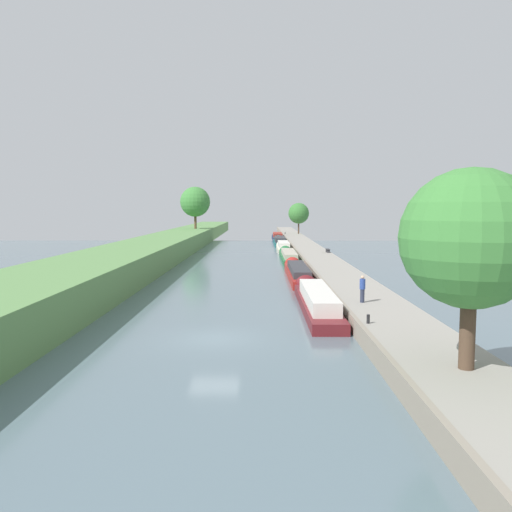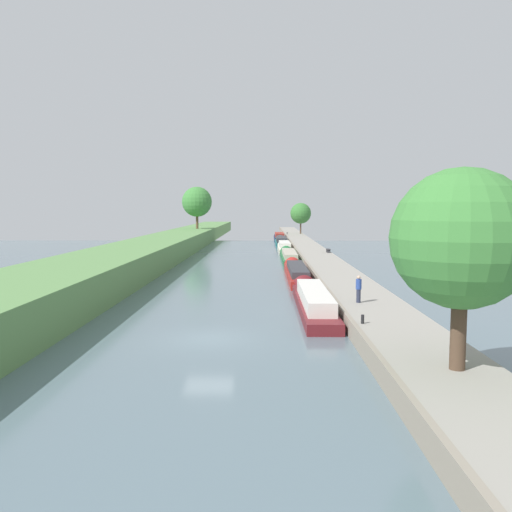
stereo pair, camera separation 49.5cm
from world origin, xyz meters
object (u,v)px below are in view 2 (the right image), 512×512
Objects in this scene: narrowboat_red at (296,272)px; person_walking at (359,288)px; narrowboat_green at (289,256)px; narrowboat_cream at (284,247)px; mooring_bollard_near at (363,319)px; mooring_bollard_far at (287,233)px; narrowboat_teal at (281,241)px; park_bench at (328,250)px; narrowboat_maroon at (313,300)px; narrowboat_navy at (279,237)px.

person_walking is at bearing -81.60° from narrowboat_red.
narrowboat_cream is (-0.04, 14.61, 0.08)m from narrowboat_green.
person_walking reaches higher than mooring_bollard_near.
mooring_bollard_far is (1.84, 64.75, 0.59)m from narrowboat_red.
park_bench is (5.20, -28.50, 0.69)m from narrowboat_teal.
narrowboat_red is 18.32m from person_walking.
narrowboat_cream is at bearing 90.13° from narrowboat_maroon.
mooring_bollard_near is (1.71, -8.49, 0.53)m from narrowboat_maroon.
narrowboat_maroon is 61.37m from narrowboat_teal.
mooring_bollard_near is (1.84, -23.85, 0.59)m from narrowboat_red.
narrowboat_navy is at bearing 90.04° from narrowboat_red.
narrowboat_navy is at bearing 91.30° from mooring_bollard_near.
park_bench is at bearing -79.65° from narrowboat_teal.
narrowboat_red is 64.78m from mooring_bollard_far.
park_bench is (3.31, 41.36, 0.12)m from mooring_bollard_near.
narrowboat_maroon reaches higher than mooring_bollard_near.
narrowboat_green is 35.74m from person_walking.
narrowboat_cream is 56.04m from mooring_bollard_near.
narrowboat_teal is 13.27m from narrowboat_navy.
person_walking is 3.69× the size of mooring_bollard_far.
park_bench is at bearing -82.91° from narrowboat_navy.
person_walking is at bearing -88.00° from narrowboat_navy.
narrowboat_maroon is 33.26m from park_bench.
mooring_bollard_far is (-0.83, 82.83, -0.65)m from person_walking.
narrowboat_cream is at bearing -89.87° from narrowboat_navy.
narrowboat_cream is 1.01× the size of narrowboat_navy.
narrowboat_cream is at bearing 109.31° from park_bench.
narrowboat_maroon is at bearing 132.95° from person_walking.
narrowboat_maroon is 0.96× the size of narrowboat_red.
mooring_bollard_near is (1.89, -69.86, 0.57)m from narrowboat_teal.
narrowboat_red is 1.23× the size of narrowboat_cream.
mooring_bollard_near is (-0.83, -5.77, -0.65)m from person_walking.
narrowboat_navy is 7.64× the size of person_walking.
narrowboat_teal is (-0.07, 13.86, -0.00)m from narrowboat_cream.
mooring_bollard_near is at bearing -85.58° from narrowboat_red.
narrowboat_navy is at bearing 90.14° from narrowboat_green.
mooring_bollard_far is (1.89, 18.74, 0.57)m from narrowboat_teal.
mooring_bollard_far is at bearing 90.57° from person_walking.
narrowboat_teal is at bearing -95.76° from mooring_bollard_far.
park_bench is (2.49, 35.59, -0.53)m from person_walking.
narrowboat_teal reaches higher than park_bench.
narrowboat_green is 10.81× the size of park_bench.
narrowboat_teal is 31.93× the size of mooring_bollard_far.
narrowboat_navy reaches higher than narrowboat_red.
narrowboat_maroon is 32.90m from narrowboat_green.
narrowboat_maroon reaches higher than narrowboat_cream.
park_bench is at bearing 73.60° from narrowboat_red.
narrowboat_maroon is 3.90m from person_walking.
narrowboat_maroon is 74.64m from narrowboat_navy.
narrowboat_red is at bearing -91.63° from mooring_bollard_far.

